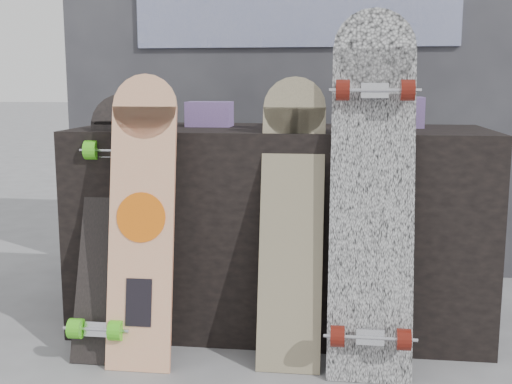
# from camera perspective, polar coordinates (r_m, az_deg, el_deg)

# --- Properties ---
(ground) EXTENTS (60.00, 60.00, 0.00)m
(ground) POSITION_cam_1_polar(r_m,az_deg,el_deg) (2.25, 0.86, -16.00)
(ground) COLOR slate
(ground) RESTS_ON ground
(vendor_table) EXTENTS (1.60, 0.60, 0.80)m
(vendor_table) POSITION_cam_1_polar(r_m,az_deg,el_deg) (2.59, 2.14, -3.15)
(vendor_table) COLOR black
(vendor_table) RESTS_ON ground
(booth) EXTENTS (2.40, 0.22, 2.20)m
(booth) POSITION_cam_1_polar(r_m,az_deg,el_deg) (3.37, 3.57, 11.81)
(booth) COLOR #323136
(booth) RESTS_ON ground
(merch_box_purple) EXTENTS (0.18, 0.12, 0.10)m
(merch_box_purple) POSITION_cam_1_polar(r_m,az_deg,el_deg) (2.62, -4.15, 6.93)
(merch_box_purple) COLOR #5D3F82
(merch_box_purple) RESTS_ON vendor_table
(merch_box_small) EXTENTS (0.14, 0.14, 0.12)m
(merch_box_small) POSITION_cam_1_polar(r_m,az_deg,el_deg) (2.63, 13.09, 6.93)
(merch_box_small) COLOR #5D3F82
(merch_box_small) RESTS_ON vendor_table
(merch_box_flat) EXTENTS (0.22, 0.10, 0.06)m
(merch_box_flat) POSITION_cam_1_polar(r_m,az_deg,el_deg) (2.68, 3.79, 6.56)
(merch_box_flat) COLOR #D1B78C
(merch_box_flat) RESTS_ON vendor_table
(longboard_geisha) EXTENTS (0.23, 0.21, 1.01)m
(longboard_geisha) POSITION_cam_1_polar(r_m,az_deg,el_deg) (2.24, -10.12, -1.87)
(longboard_geisha) COLOR beige
(longboard_geisha) RESTS_ON ground
(longboard_celtic) EXTENTS (0.22, 0.26, 1.00)m
(longboard_celtic) POSITION_cam_1_polar(r_m,az_deg,el_deg) (2.22, 3.21, -1.86)
(longboard_celtic) COLOR #CAB98A
(longboard_celtic) RESTS_ON ground
(longboard_cascadia) EXTENTS (0.28, 0.35, 1.23)m
(longboard_cascadia) POSITION_cam_1_polar(r_m,az_deg,el_deg) (2.17, 10.30, 0.67)
(longboard_cascadia) COLOR silver
(longboard_cascadia) RESTS_ON ground
(skateboard_dark) EXTENTS (0.21, 0.39, 0.94)m
(skateboard_dark) POSITION_cam_1_polar(r_m,az_deg,el_deg) (2.38, -12.86, -2.52)
(skateboard_dark) COLOR black
(skateboard_dark) RESTS_ON ground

